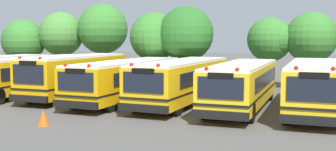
{
  "coord_description": "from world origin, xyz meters",
  "views": [
    {
      "loc": [
        11.46,
        -21.93,
        3.75
      ],
      "look_at": [
        2.72,
        0.0,
        1.6
      ],
      "focal_mm": 43.78,
      "sensor_mm": 36.0,
      "label": 1
    }
  ],
  "objects": [
    {
      "name": "school_bus_3",
      "position": [
        0.04,
        0.13,
        1.33
      ],
      "size": [
        2.67,
        11.07,
        2.52
      ],
      "rotation": [
        0.0,
        0.0,
        3.13
      ],
      "color": "#EAA80C",
      "rests_on": "ground_plane"
    },
    {
      "name": "school_bus_4",
      "position": [
        3.58,
        0.05,
        1.38
      ],
      "size": [
        2.78,
        10.35,
        2.61
      ],
      "rotation": [
        0.0,
        0.0,
        3.12
      ],
      "color": "yellow",
      "rests_on": "ground_plane"
    },
    {
      "name": "ground_plane",
      "position": [
        0.0,
        0.0,
        0.0
      ],
      "size": [
        160.0,
        160.0,
        0.0
      ],
      "primitive_type": "plane",
      "color": "#514F4C"
    },
    {
      "name": "tree_4",
      "position": [
        1.47,
        7.07,
        4.03
      ],
      "size": [
        4.12,
        4.12,
        6.14
      ],
      "color": "#4C3823",
      "rests_on": "ground_plane"
    },
    {
      "name": "tree_5",
      "position": [
        7.3,
        9.54,
        3.64
      ],
      "size": [
        3.53,
        3.35,
        5.34
      ],
      "color": "#4C3823",
      "rests_on": "ground_plane"
    },
    {
      "name": "tree_6",
      "position": [
        10.09,
        9.61,
        3.86
      ],
      "size": [
        3.72,
        3.72,
        5.66
      ],
      "color": "#4C3823",
      "rests_on": "ground_plane"
    },
    {
      "name": "school_bus_5",
      "position": [
        7.12,
        -0.22,
        1.34
      ],
      "size": [
        2.64,
        10.52,
        2.55
      ],
      "rotation": [
        0.0,
        0.0,
        3.16
      ],
      "color": "yellow",
      "rests_on": "ground_plane"
    },
    {
      "name": "traffic_cone",
      "position": [
        0.04,
        -7.79,
        0.34
      ],
      "size": [
        0.52,
        0.52,
        0.68
      ],
      "primitive_type": "cone",
      "color": "#EA5914",
      "rests_on": "ground_plane"
    },
    {
      "name": "school_bus_2",
      "position": [
        -3.6,
        0.02,
        1.46
      ],
      "size": [
        2.64,
        9.34,
        2.79
      ],
      "rotation": [
        0.0,
        0.0,
        3.16
      ],
      "color": "#EAA80C",
      "rests_on": "ground_plane"
    },
    {
      "name": "tree_1",
      "position": [
        -11.02,
        8.7,
        4.14
      ],
      "size": [
        3.95,
        3.95,
        6.12
      ],
      "color": "#4C3823",
      "rests_on": "ground_plane"
    },
    {
      "name": "school_bus_1",
      "position": [
        -7.13,
        -0.05,
        1.38
      ],
      "size": [
        2.77,
        11.61,
        2.62
      ],
      "rotation": [
        0.0,
        0.0,
        3.17
      ],
      "color": "yellow",
      "rests_on": "ground_plane"
    },
    {
      "name": "tree_2",
      "position": [
        -7.15,
        9.37,
        4.61
      ],
      "size": [
        4.36,
        4.36,
        6.75
      ],
      "color": "#4C3823",
      "rests_on": "ground_plane"
    },
    {
      "name": "tree_3",
      "position": [
        -1.32,
        7.14,
        3.92
      ],
      "size": [
        3.78,
        3.78,
        5.76
      ],
      "color": "#4C3823",
      "rests_on": "ground_plane"
    },
    {
      "name": "tree_0",
      "position": [
        -14.37,
        7.53,
        3.44
      ],
      "size": [
        3.84,
        3.84,
        5.43
      ],
      "color": "#4C3823",
      "rests_on": "ground_plane"
    },
    {
      "name": "school_bus_6",
      "position": [
        10.75,
        -0.0,
        1.4
      ],
      "size": [
        2.8,
        10.45,
        2.66
      ],
      "rotation": [
        0.0,
        0.0,
        3.17
      ],
      "color": "yellow",
      "rests_on": "ground_plane"
    }
  ]
}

